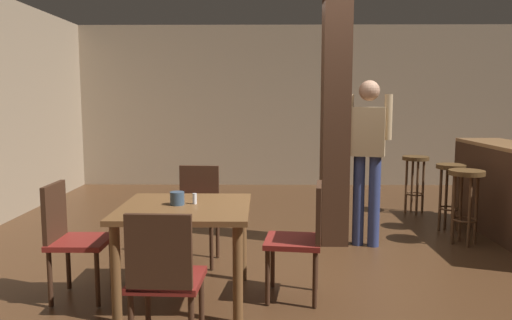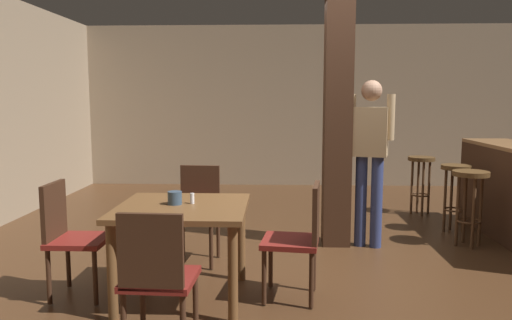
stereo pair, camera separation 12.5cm
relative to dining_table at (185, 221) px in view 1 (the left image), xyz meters
The scene contains 15 objects.
ground_plane 1.62m from the dining_table, 27.15° to the left, with size 10.80×10.80×0.00m, color #422816.
wall_back 5.41m from the dining_table, 75.56° to the left, with size 8.00×0.10×2.80m, color gray.
pillar 2.17m from the dining_table, 48.45° to the left, with size 0.28×0.28×2.80m, color #382114.
dining_table is the anchor object (origin of this frame).
chair_north 0.92m from the dining_table, 91.85° to the left, with size 0.45×0.45×0.89m.
chair_east 0.90m from the dining_table, ahead, with size 0.47×0.47×0.89m.
chair_west 0.89m from the dining_table, behind, with size 0.42×0.42×0.89m.
chair_south 0.87m from the dining_table, 89.61° to the right, with size 0.44×0.44×0.89m.
napkin_cup 0.18m from the dining_table, 156.01° to the left, with size 0.11×0.11×0.10m, color #33475B.
salt_shaker 0.18m from the dining_table, 44.10° to the left, with size 0.03×0.03×0.08m, color silver.
standing_person 2.23m from the dining_table, 40.72° to the left, with size 0.47×0.29×1.72m.
bar_counter 3.66m from the dining_table, 26.70° to the left, with size 0.56×2.26×1.03m.
bar_stool_near 3.10m from the dining_table, 28.71° to the left, with size 0.37×0.37×0.79m.
bar_stool_mid 3.43m from the dining_table, 36.43° to the left, with size 0.33×0.33×0.78m.
bar_stool_far 3.95m from the dining_table, 48.23° to the left, with size 0.35×0.35×0.77m.
Camera 1 is at (-0.76, -4.36, 1.54)m, focal length 35.00 mm.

